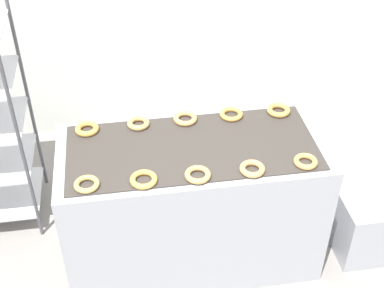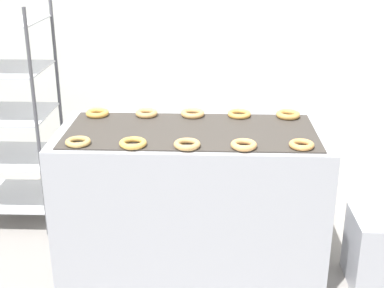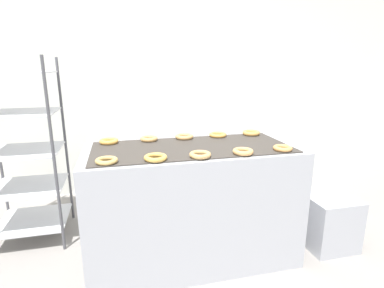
% 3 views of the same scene
% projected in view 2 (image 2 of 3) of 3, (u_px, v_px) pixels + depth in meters
% --- Properties ---
extents(wall_back, '(8.00, 0.05, 2.80)m').
position_uv_depth(wall_back, '(198.00, 11.00, 4.33)').
color(wall_back, silver).
rests_on(wall_back, ground_plane).
extents(fryer_machine, '(1.57, 0.72, 0.91)m').
position_uv_depth(fryer_machine, '(191.00, 201.00, 3.26)').
color(fryer_machine, '#A8AAB2').
rests_on(fryer_machine, ground_plane).
extents(baking_rack_cart, '(0.60, 0.58, 1.57)m').
position_uv_depth(baking_rack_cart, '(9.00, 114.00, 3.75)').
color(baking_rack_cart, '#4C4C51').
rests_on(baking_rack_cart, ground_plane).
extents(glaze_bin, '(0.39, 0.37, 0.44)m').
position_uv_depth(glaze_bin, '(383.00, 250.00, 3.17)').
color(glaze_bin, '#A8AAB2').
rests_on(glaze_bin, ground_plane).
extents(donut_near_leftmost, '(0.14, 0.14, 0.03)m').
position_uv_depth(donut_near_leftmost, '(78.00, 142.00, 2.88)').
color(donut_near_leftmost, tan).
rests_on(donut_near_leftmost, fryer_machine).
extents(donut_near_left, '(0.15, 0.15, 0.03)m').
position_uv_depth(donut_near_left, '(133.00, 143.00, 2.86)').
color(donut_near_left, gold).
rests_on(donut_near_left, fryer_machine).
extents(donut_near_center, '(0.14, 0.14, 0.03)m').
position_uv_depth(donut_near_center, '(187.00, 144.00, 2.84)').
color(donut_near_center, tan).
rests_on(donut_near_center, fryer_machine).
extents(donut_near_right, '(0.14, 0.14, 0.03)m').
position_uv_depth(donut_near_right, '(244.00, 145.00, 2.83)').
color(donut_near_right, tan).
rests_on(donut_near_right, fryer_machine).
extents(donut_near_rightmost, '(0.13, 0.13, 0.03)m').
position_uv_depth(donut_near_rightmost, '(302.00, 145.00, 2.84)').
color(donut_near_rightmost, '#DA9650').
rests_on(donut_near_rightmost, fryer_machine).
extents(donut_far_leftmost, '(0.14, 0.14, 0.03)m').
position_uv_depth(donut_far_leftmost, '(97.00, 113.00, 3.34)').
color(donut_far_leftmost, gold).
rests_on(donut_far_leftmost, fryer_machine).
extents(donut_far_left, '(0.14, 0.14, 0.03)m').
position_uv_depth(donut_far_left, '(147.00, 113.00, 3.34)').
color(donut_far_left, tan).
rests_on(donut_far_left, fryer_machine).
extents(donut_far_center, '(0.15, 0.15, 0.03)m').
position_uv_depth(donut_far_center, '(192.00, 113.00, 3.34)').
color(donut_far_center, tan).
rests_on(donut_far_center, fryer_machine).
extents(donut_far_right, '(0.14, 0.14, 0.03)m').
position_uv_depth(donut_far_right, '(239.00, 114.00, 3.33)').
color(donut_far_right, gold).
rests_on(donut_far_right, fryer_machine).
extents(donut_far_rightmost, '(0.15, 0.15, 0.04)m').
position_uv_depth(donut_far_rightmost, '(288.00, 115.00, 3.31)').
color(donut_far_rightmost, '#C99247').
rests_on(donut_far_rightmost, fryer_machine).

